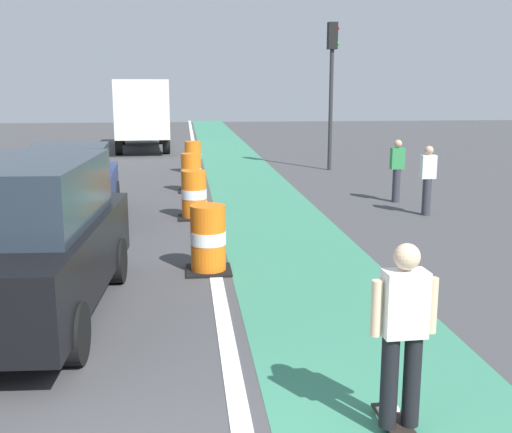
% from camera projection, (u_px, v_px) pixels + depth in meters
% --- Properties ---
extents(bike_lane_strip, '(2.50, 80.00, 0.01)m').
position_uv_depth(bike_lane_strip, '(263.00, 203.00, 15.90)').
color(bike_lane_strip, '#387F60').
rests_on(bike_lane_strip, ground).
extents(lane_divider_stripe, '(0.20, 80.00, 0.01)m').
position_uv_depth(lane_divider_stripe, '(204.00, 205.00, 15.73)').
color(lane_divider_stripe, silver).
rests_on(lane_divider_stripe, ground).
extents(skateboarder_on_lane, '(0.57, 0.81, 1.69)m').
position_uv_depth(skateboarder_on_lane, '(403.00, 334.00, 5.17)').
color(skateboarder_on_lane, black).
rests_on(skateboarder_on_lane, ground).
extents(parked_suv_nearest, '(2.11, 4.69, 2.04)m').
position_uv_depth(parked_suv_nearest, '(28.00, 240.00, 7.85)').
color(parked_suv_nearest, black).
rests_on(parked_suv_nearest, ground).
extents(parked_sedan_second, '(2.09, 4.20, 1.70)m').
position_uv_depth(parked_sedan_second, '(71.00, 184.00, 13.69)').
color(parked_sedan_second, navy).
rests_on(parked_sedan_second, ground).
extents(traffic_barrel_front, '(0.73, 0.73, 1.09)m').
position_uv_depth(traffic_barrel_front, '(208.00, 240.00, 9.95)').
color(traffic_barrel_front, orange).
rests_on(traffic_barrel_front, ground).
extents(traffic_barrel_mid, '(0.73, 0.73, 1.09)m').
position_uv_depth(traffic_barrel_mid, '(194.00, 195.00, 14.02)').
color(traffic_barrel_mid, orange).
rests_on(traffic_barrel_mid, ground).
extents(traffic_barrel_back, '(0.73, 0.73, 1.09)m').
position_uv_depth(traffic_barrel_back, '(191.00, 173.00, 17.61)').
color(traffic_barrel_back, orange).
rests_on(traffic_barrel_back, ground).
extents(traffic_barrel_far, '(0.73, 0.73, 1.09)m').
position_uv_depth(traffic_barrel_far, '(193.00, 157.00, 21.52)').
color(traffic_barrel_far, orange).
rests_on(traffic_barrel_far, ground).
extents(delivery_truck_down_block, '(2.82, 7.74, 3.23)m').
position_uv_depth(delivery_truck_down_block, '(141.00, 110.00, 29.28)').
color(delivery_truck_down_block, silver).
rests_on(delivery_truck_down_block, ground).
extents(traffic_light_corner, '(0.41, 0.32, 5.10)m').
position_uv_depth(traffic_light_corner, '(332.00, 70.00, 21.65)').
color(traffic_light_corner, '#2D2D2D').
rests_on(traffic_light_corner, ground).
extents(pedestrian_crossing, '(0.34, 0.20, 1.61)m').
position_uv_depth(pedestrian_crossing, '(397.00, 169.00, 15.95)').
color(pedestrian_crossing, '#33333D').
rests_on(pedestrian_crossing, ground).
extents(pedestrian_waiting, '(0.34, 0.20, 1.61)m').
position_uv_depth(pedestrian_waiting, '(428.00, 178.00, 14.31)').
color(pedestrian_waiting, '#33333D').
rests_on(pedestrian_waiting, ground).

